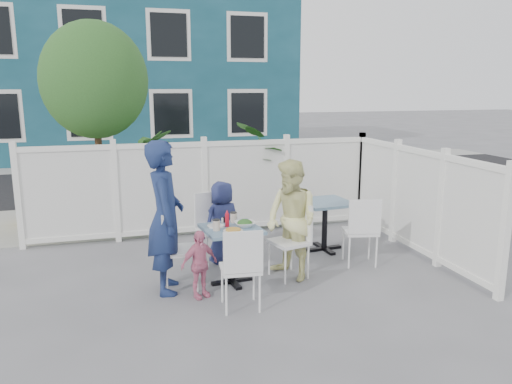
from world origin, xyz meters
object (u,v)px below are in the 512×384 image
object	(u,v)px
main_table	(231,240)
spare_table	(325,212)
chair_right	(294,234)
chair_back	(213,222)
man	(165,217)
chair_near	(242,263)
woman	(292,220)
boy	(222,222)
utility_cabinet	(42,187)
toddler	(199,264)
chair_left	(173,243)

from	to	relation	value
main_table	spare_table	world-z (taller)	spare_table
chair_right	chair_back	bearing A→B (deg)	32.02
main_table	man	size ratio (longest dim) A/B	0.41
chair_near	woman	xyz separation A→B (m)	(0.87, 0.79, 0.23)
chair_back	woman	world-z (taller)	woman
chair_right	boy	bearing A→B (deg)	29.93
spare_table	chair_right	size ratio (longest dim) A/B	0.81
utility_cabinet	chair_right	distance (m)	5.23
main_table	toddler	world-z (taller)	toddler
utility_cabinet	spare_table	size ratio (longest dim) A/B	1.65
chair_back	chair_near	world-z (taller)	chair_back
chair_right	chair_near	xyz separation A→B (m)	(-0.93, -0.85, -0.01)
chair_right	boy	distance (m)	1.14
man	boy	world-z (taller)	man
utility_cabinet	chair_left	size ratio (longest dim) A/B	1.32
main_table	toddler	size ratio (longest dim) A/B	0.93
main_table	toddler	xyz separation A→B (m)	(-0.47, -0.34, -0.16)
utility_cabinet	boy	xyz separation A→B (m)	(2.79, -3.00, -0.07)
chair_back	man	distance (m)	1.22
chair_left	boy	world-z (taller)	boy
utility_cabinet	man	distance (m)	4.29
chair_back	utility_cabinet	bearing A→B (deg)	-59.15
main_table	boy	distance (m)	0.82
boy	spare_table	bearing A→B (deg)	162.60
spare_table	chair_right	distance (m)	1.21
spare_table	chair_right	bearing A→B (deg)	-132.81
chair_left	chair_right	size ratio (longest dim) A/B	1.02
main_table	woman	distance (m)	0.83
main_table	chair_right	world-z (taller)	chair_right
man	toddler	distance (m)	0.71
main_table	chair_back	world-z (taller)	chair_back
chair_right	man	size ratio (longest dim) A/B	0.53
chair_back	toddler	xyz separation A→B (m)	(-0.40, -1.22, -0.17)
man	utility_cabinet	bearing A→B (deg)	31.51
chair_left	chair_right	bearing A→B (deg)	93.30
chair_near	boy	bearing A→B (deg)	89.96
main_table	chair_near	distance (m)	0.84
main_table	chair_left	bearing A→B (deg)	177.81
chair_left	chair_back	size ratio (longest dim) A/B	1.00
chair_near	woman	distance (m)	1.20
chair_back	boy	size ratio (longest dim) A/B	0.85
chair_left	woman	distance (m)	1.55
utility_cabinet	chair_left	distance (m)	4.28
spare_table	toddler	distance (m)	2.49
spare_table	toddler	xyz separation A→B (m)	(-2.15, -1.24, -0.19)
chair_near	spare_table	bearing A→B (deg)	49.14
chair_back	boy	xyz separation A→B (m)	(0.13, -0.06, 0.01)
chair_right	spare_table	bearing A→B (deg)	-57.95
chair_back	woman	distance (m)	1.28
chair_back	boy	bearing A→B (deg)	142.77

